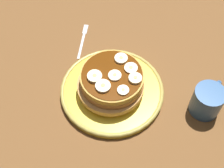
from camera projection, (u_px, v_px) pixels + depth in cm
name	position (u px, v px, depth cm)	size (l,w,h in cm)	color
ground_plane	(112.00, 96.00, 81.42)	(140.00, 140.00, 3.00)	brown
plate	(112.00, 90.00, 79.36)	(26.17, 26.17, 1.84)	yellow
pancake_stack	(112.00, 82.00, 76.32)	(16.95, 16.90, 6.46)	#B07E38
banana_slice_0	(115.00, 75.00, 73.17)	(3.10, 3.10, 0.73)	#FCE7BB
banana_slice_1	(121.00, 59.00, 75.89)	(3.21, 3.21, 0.83)	#F1E7C0
banana_slice_2	(131.00, 68.00, 74.35)	(3.21, 3.21, 0.71)	#FCE9C5
banana_slice_3	(103.00, 86.00, 71.37)	(3.54, 3.54, 0.90)	#F4E5BF
banana_slice_4	(123.00, 90.00, 70.86)	(2.72, 2.72, 0.70)	#FDEEC4
banana_slice_5	(95.00, 77.00, 72.80)	(3.51, 3.51, 1.02)	#F4E9B6
banana_slice_6	(135.00, 78.00, 72.55)	(3.13, 3.13, 0.94)	#FEF3B9
coffee_mug	(208.00, 100.00, 74.43)	(10.24, 7.29, 7.54)	#33598C
fork	(83.00, 39.00, 90.05)	(11.73, 7.38, 0.50)	silver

